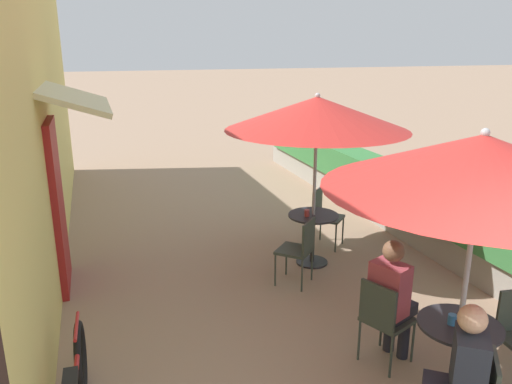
# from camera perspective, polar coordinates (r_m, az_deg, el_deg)

# --- Properties ---
(cafe_facade_wall) EXTENTS (0.98, 11.59, 4.20)m
(cafe_facade_wall) POSITION_cam_1_polar(r_m,az_deg,el_deg) (6.79, -23.69, 7.88)
(cafe_facade_wall) COLOR #E0CC6B
(cafe_facade_wall) RESTS_ON ground_plane
(planter_hedge) EXTENTS (0.60, 10.59, 1.01)m
(planter_hedge) POSITION_cam_1_polar(r_m,az_deg,el_deg) (8.53, 15.73, -0.52)
(planter_hedge) COLOR gray
(planter_hedge) RESTS_ON ground_plane
(patio_table_near) EXTENTS (0.69, 0.69, 0.71)m
(patio_table_near) POSITION_cam_1_polar(r_m,az_deg,el_deg) (4.72, 21.98, -16.17)
(patio_table_near) COLOR #28282D
(patio_table_near) RESTS_ON ground_plane
(patio_umbrella_near) EXTENTS (2.40, 2.40, 2.36)m
(patio_umbrella_near) POSITION_cam_1_polar(r_m,az_deg,el_deg) (4.12, 24.36, 3.08)
(patio_umbrella_near) COLOR #B7B7BC
(patio_umbrella_near) RESTS_ON ground_plane
(cafe_chair_near_right) EXTENTS (0.52, 0.52, 0.87)m
(cafe_chair_near_right) POSITION_cam_1_polar(r_m,az_deg,el_deg) (4.93, 14.36, -13.56)
(cafe_chair_near_right) COLOR #384238
(cafe_chair_near_right) RESTS_ON ground_plane
(seated_patron_near_right) EXTENTS (0.49, 0.45, 1.25)m
(seated_patron_near_right) POSITION_cam_1_polar(r_m,az_deg,el_deg) (4.94, 15.26, -11.37)
(seated_patron_near_right) COLOR #23232D
(seated_patron_near_right) RESTS_ON ground_plane
(seated_patron_near_back) EXTENTS (0.51, 0.50, 1.25)m
(seated_patron_near_back) POSITION_cam_1_polar(r_m,az_deg,el_deg) (4.04, 22.20, -18.87)
(seated_patron_near_back) COLOR #23232D
(seated_patron_near_back) RESTS_ON ground_plane
(coffee_cup_near) EXTENTS (0.07, 0.07, 0.09)m
(coffee_cup_near) POSITION_cam_1_polar(r_m,az_deg,el_deg) (4.56, 21.50, -13.40)
(coffee_cup_near) COLOR teal
(coffee_cup_near) RESTS_ON patio_table_near
(patio_table_mid) EXTENTS (0.69, 0.69, 0.71)m
(patio_table_mid) POSITION_cam_1_polar(r_m,az_deg,el_deg) (6.94, 6.52, -4.34)
(patio_table_mid) COLOR #28282D
(patio_table_mid) RESTS_ON ground_plane
(patio_umbrella_mid) EXTENTS (2.40, 2.40, 2.36)m
(patio_umbrella_mid) POSITION_cam_1_polar(r_m,az_deg,el_deg) (6.54, 6.98, 8.90)
(patio_umbrella_mid) COLOR #B7B7BC
(patio_umbrella_mid) RESTS_ON ground_plane
(cafe_chair_mid_left) EXTENTS (0.57, 0.57, 0.87)m
(cafe_chair_mid_left) POSITION_cam_1_polar(r_m,az_deg,el_deg) (7.56, 7.75, -2.38)
(cafe_chair_mid_left) COLOR #384238
(cafe_chair_mid_left) RESTS_ON ground_plane
(cafe_chair_mid_right) EXTENTS (0.57, 0.57, 0.87)m
(cafe_chair_mid_right) POSITION_cam_1_polar(r_m,az_deg,el_deg) (6.30, 5.05, -6.22)
(cafe_chair_mid_right) COLOR #384238
(cafe_chair_mid_right) RESTS_ON ground_plane
(coffee_cup_mid) EXTENTS (0.07, 0.07, 0.09)m
(coffee_cup_mid) POSITION_cam_1_polar(r_m,az_deg,el_deg) (6.78, 5.84, -2.40)
(coffee_cup_mid) COLOR #B73D3D
(coffee_cup_mid) RESTS_ON patio_table_mid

